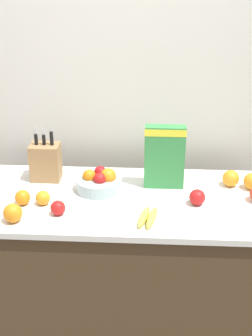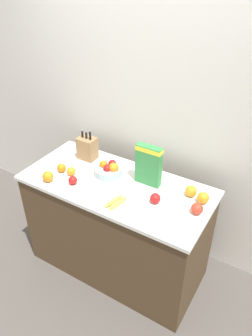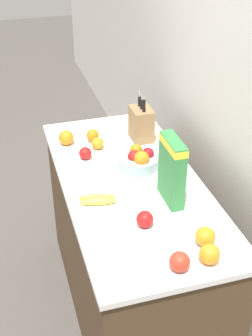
% 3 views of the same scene
% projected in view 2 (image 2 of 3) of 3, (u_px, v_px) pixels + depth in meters
% --- Properties ---
extents(ground_plane, '(14.00, 14.00, 0.00)m').
position_uv_depth(ground_plane, '(118.00, 264.00, 3.06)').
color(ground_plane, '#514C47').
extents(wall_back, '(9.00, 0.06, 2.60)m').
position_uv_depth(wall_back, '(152.00, 114.00, 2.74)').
color(wall_back, silver).
rests_on(wall_back, ground_plane).
extents(counter, '(1.50, 0.69, 0.93)m').
position_uv_depth(counter, '(117.00, 227.00, 2.80)').
color(counter, '#4C3823').
rests_on(counter, ground_plane).
extents(knife_block, '(0.15, 0.12, 0.29)m').
position_uv_depth(knife_block, '(87.00, 148.00, 2.80)').
color(knife_block, '#937047').
rests_on(knife_block, counter).
extents(cereal_box, '(0.20, 0.07, 0.33)m').
position_uv_depth(cereal_box, '(149.00, 164.00, 2.45)').
color(cereal_box, '#338442').
rests_on(cereal_box, counter).
extents(fruit_bowl, '(0.23, 0.23, 0.12)m').
position_uv_depth(fruit_bowl, '(109.00, 170.00, 2.62)').
color(fruit_bowl, '#99B2B7').
rests_on(fruit_bowl, counter).
extents(banana_bunch, '(0.11, 0.19, 0.04)m').
position_uv_depth(banana_bunch, '(116.00, 202.00, 2.33)').
color(banana_bunch, yellow).
rests_on(banana_bunch, counter).
extents(apple_leftmost, '(0.08, 0.08, 0.08)m').
position_uv_depth(apple_leftmost, '(155.00, 198.00, 2.33)').
color(apple_leftmost, red).
rests_on(apple_leftmost, counter).
extents(apple_rear, '(0.07, 0.07, 0.07)m').
position_uv_depth(apple_rear, '(73.00, 180.00, 2.52)').
color(apple_rear, red).
rests_on(apple_rear, counter).
extents(apple_near_bananas, '(0.08, 0.08, 0.08)m').
position_uv_depth(apple_near_bananas, '(197.00, 208.00, 2.23)').
color(apple_near_bananas, red).
rests_on(apple_near_bananas, counter).
extents(orange_back_center, '(0.09, 0.09, 0.09)m').
position_uv_depth(orange_back_center, '(191.00, 191.00, 2.39)').
color(orange_back_center, orange).
rests_on(orange_back_center, counter).
extents(orange_by_cereal, '(0.07, 0.07, 0.07)m').
position_uv_depth(orange_by_cereal, '(61.00, 168.00, 2.66)').
color(orange_by_cereal, orange).
rests_on(orange_by_cereal, counter).
extents(orange_mid_left, '(0.07, 0.07, 0.07)m').
position_uv_depth(orange_mid_left, '(71.00, 171.00, 2.62)').
color(orange_mid_left, orange).
rests_on(orange_mid_left, counter).
extents(orange_near_bowl, '(0.09, 0.09, 0.09)m').
position_uv_depth(orange_near_bowl, '(48.00, 177.00, 2.54)').
color(orange_near_bowl, orange).
rests_on(orange_near_bowl, counter).
extents(orange_front_left, '(0.09, 0.09, 0.09)m').
position_uv_depth(orange_front_left, '(203.00, 198.00, 2.33)').
color(orange_front_left, orange).
rests_on(orange_front_left, counter).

